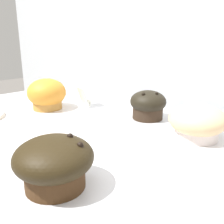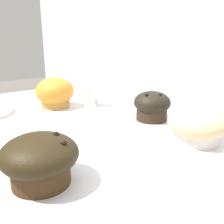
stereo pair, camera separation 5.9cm
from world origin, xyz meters
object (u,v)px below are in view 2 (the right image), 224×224
(muffin_front_center, at_px, (40,159))
(muffin_front_left, at_px, (197,125))
(muffin_back_right, at_px, (152,106))
(muffin_back_left, at_px, (55,93))

(muffin_front_center, bearing_deg, muffin_front_left, 83.62)
(muffin_front_center, bearing_deg, muffin_back_right, 109.43)
(muffin_back_left, height_order, muffin_front_left, muffin_back_left)
(muffin_back_right, bearing_deg, muffin_back_left, -149.04)
(muffin_front_center, relative_size, muffin_back_left, 1.04)
(muffin_back_right, relative_size, muffin_front_left, 0.77)
(muffin_back_left, bearing_deg, muffin_back_right, 30.96)
(muffin_front_left, bearing_deg, muffin_front_center, -96.38)
(muffin_back_left, height_order, muffin_back_right, muffin_back_left)
(muffin_front_left, bearing_deg, muffin_back_left, -162.28)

